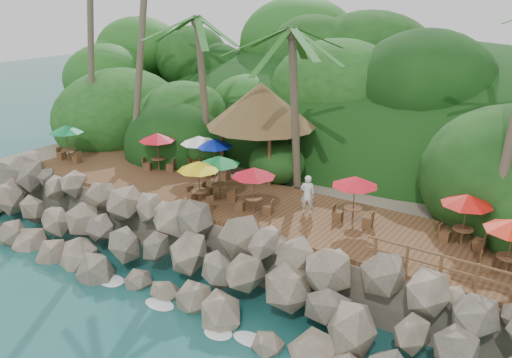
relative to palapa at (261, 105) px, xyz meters
The scene contains 11 objects.
ground 11.42m from the palapa, 77.51° to the right, with size 140.00×140.00×0.00m, color #19514F.
land_base 8.24m from the palapa, 71.57° to the left, with size 32.00×25.20×2.10m, color gray.
jungle_hill 15.20m from the palapa, 81.29° to the left, with size 44.80×28.00×15.40m, color #143811.
seawall 9.16m from the palapa, 74.37° to the right, with size 29.00×4.00×2.30m, color gray, non-canonical shape.
terrace 5.52m from the palapa, 59.46° to the right, with size 26.00×5.00×0.20m, color brown.
jungle_foliage 8.19m from the palapa, 68.45° to the left, with size 44.00×16.00×12.00m, color #143811, non-canonical shape.
foam_line 11.15m from the palapa, 77.12° to the right, with size 25.20×0.80×0.06m.
palapa is the anchor object (origin of this frame).
dining_clusters 4.27m from the palapa, 66.68° to the right, with size 23.99×5.05×2.00m.
railing 13.13m from the palapa, 27.73° to the right, with size 6.10×0.10×1.00m.
waiter 6.28m from the palapa, 36.74° to the right, with size 0.61×0.40×1.68m, color white.
Camera 1 is at (12.18, -12.15, 11.22)m, focal length 37.61 mm.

